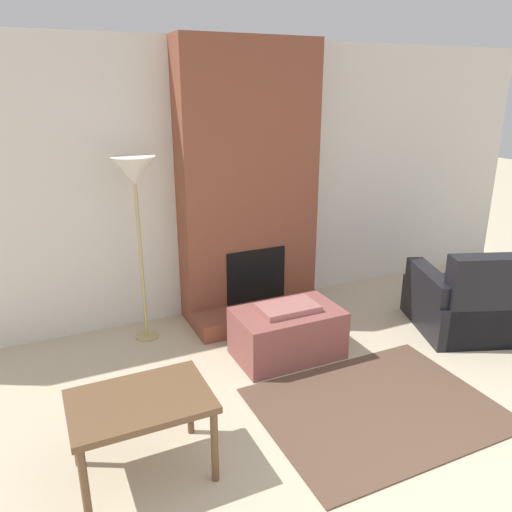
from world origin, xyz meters
TOP-DOWN VIEW (x-y plane):
  - wall_back at (0.00, 3.28)m, footprint 7.03×0.06m
  - fireplace at (0.00, 3.07)m, footprint 1.35×0.70m
  - ottoman at (-0.09, 2.10)m, footprint 0.88×0.54m
  - armchair at (1.67, 1.78)m, footprint 1.19×1.18m
  - side_table at (-1.50, 1.25)m, footprint 0.79×0.55m
  - floor_lamp_left at (-1.10, 2.93)m, footprint 0.37×0.37m
  - area_rug at (0.14, 1.17)m, footprint 1.64×1.25m

SIDE VIEW (x-z plane):
  - area_rug at x=0.14m, z-range 0.00..0.01m
  - ottoman at x=-0.09m, z-range -0.02..0.45m
  - armchair at x=1.67m, z-range -0.15..0.68m
  - side_table at x=-1.50m, z-range 0.19..0.71m
  - fireplace at x=0.00m, z-range -0.08..2.52m
  - wall_back at x=0.00m, z-range 0.00..2.60m
  - floor_lamp_left at x=-1.10m, z-range 0.64..2.28m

